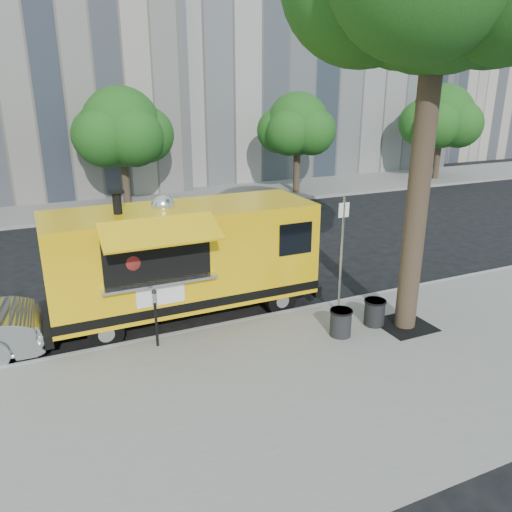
# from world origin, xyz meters

# --- Properties ---
(ground) EXTENTS (120.00, 120.00, 0.00)m
(ground) POSITION_xyz_m (0.00, 0.00, 0.00)
(ground) COLOR black
(ground) RESTS_ON ground
(sidewalk) EXTENTS (60.00, 6.00, 0.15)m
(sidewalk) POSITION_xyz_m (0.00, -4.00, 0.07)
(sidewalk) COLOR gray
(sidewalk) RESTS_ON ground
(curb) EXTENTS (60.00, 0.14, 0.16)m
(curb) POSITION_xyz_m (0.00, -0.93, 0.07)
(curb) COLOR #999993
(curb) RESTS_ON ground
(far_sidewalk) EXTENTS (60.00, 5.00, 0.15)m
(far_sidewalk) POSITION_xyz_m (0.00, 13.50, 0.07)
(far_sidewalk) COLOR gray
(far_sidewalk) RESTS_ON ground
(building_mid) EXTENTS (20.00, 14.00, 20.00)m
(building_mid) POSITION_xyz_m (12.00, 23.00, 10.00)
(building_mid) COLOR gray
(building_mid) RESTS_ON ground
(building_right) EXTENTS (16.00, 12.00, 16.00)m
(building_right) POSITION_xyz_m (30.00, 24.00, 8.00)
(building_right) COLOR #AEA291
(building_right) RESTS_ON ground
(tree_well) EXTENTS (1.20, 1.20, 0.02)m
(tree_well) POSITION_xyz_m (2.60, -2.80, 0.15)
(tree_well) COLOR black
(tree_well) RESTS_ON sidewalk
(far_tree_b) EXTENTS (3.60, 3.60, 5.50)m
(far_tree_b) POSITION_xyz_m (-1.00, 12.70, 3.83)
(far_tree_b) COLOR #33261C
(far_tree_b) RESTS_ON far_sidewalk
(far_tree_c) EXTENTS (3.24, 3.24, 5.21)m
(far_tree_c) POSITION_xyz_m (8.00, 12.40, 3.72)
(far_tree_c) COLOR #33261C
(far_tree_c) RESTS_ON far_sidewalk
(far_tree_d) EXTENTS (3.78, 3.78, 5.64)m
(far_tree_d) POSITION_xyz_m (18.00, 12.60, 3.89)
(far_tree_d) COLOR #33261C
(far_tree_d) RESTS_ON far_sidewalk
(sign_post) EXTENTS (0.28, 0.06, 3.00)m
(sign_post) POSITION_xyz_m (1.55, -1.55, 1.85)
(sign_post) COLOR silver
(sign_post) RESTS_ON sidewalk
(parking_meter) EXTENTS (0.11, 0.11, 1.33)m
(parking_meter) POSITION_xyz_m (-3.00, -1.35, 0.98)
(parking_meter) COLOR black
(parking_meter) RESTS_ON sidewalk
(food_truck) EXTENTS (6.77, 3.13, 3.34)m
(food_truck) POSITION_xyz_m (-1.91, 0.17, 1.57)
(food_truck) COLOR yellow
(food_truck) RESTS_ON ground
(trash_bin_left) EXTENTS (0.52, 0.52, 0.63)m
(trash_bin_left) POSITION_xyz_m (0.93, -2.59, 0.48)
(trash_bin_left) COLOR black
(trash_bin_left) RESTS_ON sidewalk
(trash_bin_right) EXTENTS (0.52, 0.52, 0.63)m
(trash_bin_right) POSITION_xyz_m (1.96, -2.45, 0.48)
(trash_bin_right) COLOR black
(trash_bin_right) RESTS_ON sidewalk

